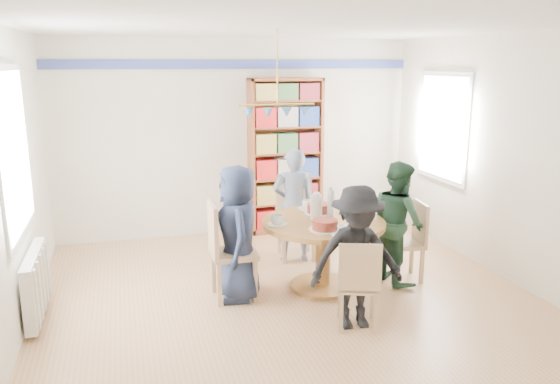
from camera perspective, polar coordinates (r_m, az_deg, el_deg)
name	(u,v)px	position (r m, az deg, el deg)	size (l,w,h in m)	color
ground	(291,300)	(5.69, 1.15, -11.26)	(5.00, 5.00, 0.00)	tan
room_shell	(245,131)	(5.99, -3.67, 6.42)	(5.00, 5.00, 5.00)	white
radiator	(36,283)	(5.67, -24.12, -8.71)	(0.12, 1.00, 0.60)	silver
dining_table	(323,238)	(5.82, 4.53, -4.84)	(1.30, 1.30, 0.75)	olive
chair_left	(225,247)	(5.56, -5.77, -5.72)	(0.45, 0.45, 1.01)	tan
chair_right	(411,237)	(6.23, 13.50, -4.62)	(0.45, 0.45, 0.88)	tan
chair_far	(295,212)	(6.79, 1.59, -2.10)	(0.51, 0.51, 1.02)	tan
chair_near	(359,281)	(4.99, 8.21, -9.20)	(0.48, 0.48, 0.85)	tan
person_left	(238,233)	(5.52, -4.42, -4.32)	(0.68, 0.44, 1.39)	#192239
person_right	(398,222)	(6.10, 12.22, -3.08)	(0.66, 0.51, 1.35)	#1A3524
person_far	(294,205)	(6.57, 1.42, -1.42)	(0.51, 0.33, 1.39)	gray
person_near	(357,258)	(4.98, 8.01, -6.82)	(0.86, 0.49, 1.33)	black
bookshelf	(285,157)	(7.71, 0.58, 3.64)	(1.03, 0.31, 2.17)	brown
tableware	(320,214)	(5.75, 4.24, -2.29)	(1.23, 1.23, 0.32)	white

